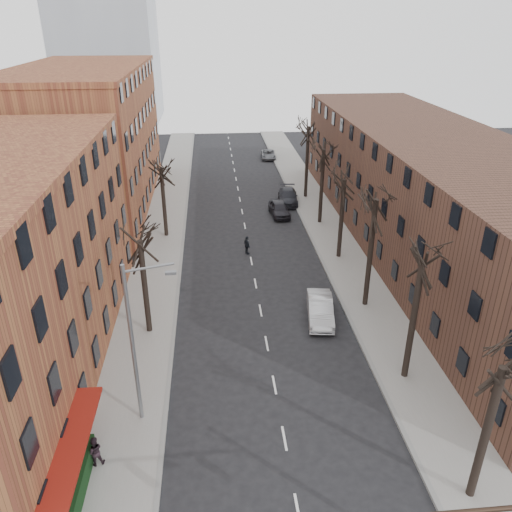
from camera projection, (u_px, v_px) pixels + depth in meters
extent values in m
cube|color=gray|center=(163.00, 232.00, 48.32)|extent=(4.00, 90.00, 0.15)
cube|color=gray|center=(326.00, 226.00, 49.63)|extent=(4.00, 90.00, 0.15)
cube|color=brown|center=(88.00, 141.00, 52.73)|extent=(12.00, 28.00, 14.00)
cube|color=#4A2E22|center=(431.00, 192.00, 43.66)|extent=(12.00, 50.00, 10.00)
cube|color=maroon|center=(82.00, 487.00, 22.23)|extent=(1.20, 7.00, 0.15)
cube|color=black|center=(72.00, 496.00, 21.04)|extent=(0.80, 6.00, 1.00)
cylinder|color=slate|center=(133.00, 348.00, 24.04)|extent=(0.20, 0.20, 9.00)
cylinder|color=slate|center=(148.00, 268.00, 22.26)|extent=(2.39, 0.12, 0.46)
cube|color=slate|center=(171.00, 273.00, 22.47)|extent=(0.50, 0.22, 0.14)
imported|color=#B4B7BB|center=(320.00, 309.00, 34.25)|extent=(2.27, 4.91, 1.56)
imported|color=black|center=(279.00, 209.00, 52.15)|extent=(2.11, 4.53, 1.50)
imported|color=black|center=(288.00, 196.00, 55.73)|extent=(2.60, 5.33, 1.49)
imported|color=slate|center=(268.00, 154.00, 73.16)|extent=(2.22, 4.46, 1.21)
imported|color=black|center=(95.00, 451.00, 22.88)|extent=(0.89, 0.77, 1.56)
imported|color=black|center=(247.00, 245.00, 43.64)|extent=(0.76, 1.06, 1.67)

